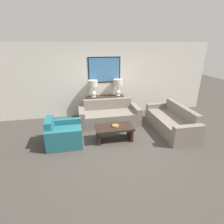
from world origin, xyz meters
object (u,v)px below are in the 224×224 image
armchair_near_back_wall (64,135)px  couch_by_back_wall (109,116)px  coffee_table (114,130)px  table_lamp_right (118,85)px  console_table (106,106)px  decorative_bowl (115,126)px  table_lamp_left (93,86)px  couch_by_side (171,122)px

armchair_near_back_wall → couch_by_back_wall: bearing=35.7°
couch_by_back_wall → coffee_table: 1.15m
armchair_near_back_wall → table_lamp_right: bearing=42.2°
coffee_table → armchair_near_back_wall: (-1.40, 0.10, -0.04)m
console_table → decorative_bowl: size_ratio=6.67×
console_table → table_lamp_right: table_lamp_right is taller
couch_by_back_wall → table_lamp_left: bearing=123.5°
table_lamp_right → armchair_near_back_wall: table_lamp_right is taller
couch_by_side → decorative_bowl: (-1.88, -0.26, 0.17)m
coffee_table → table_lamp_right: bearing=74.2°
table_lamp_right → coffee_table: table_lamp_right is taller
table_lamp_right → couch_by_side: (1.39, -1.57, -0.90)m
console_table → coffee_table: console_table is taller
decorative_bowl → table_lamp_right: bearing=75.1°
couch_by_side → table_lamp_right: bearing=131.6°
table_lamp_right → decorative_bowl: 2.03m
couch_by_back_wall → couch_by_side: 2.05m
table_lamp_right → couch_by_side: size_ratio=0.30×
couch_by_side → table_lamp_left: bearing=145.7°
console_table → armchair_near_back_wall: 2.28m
console_table → decorative_bowl: bearing=-91.0°
table_lamp_left → table_lamp_right: bearing=0.0°
console_table → coffee_table: size_ratio=1.26×
table_lamp_left → armchair_near_back_wall: size_ratio=0.66×
armchair_near_back_wall → table_lamp_left: bearing=59.9°
console_table → armchair_near_back_wall: (-1.47, -1.74, -0.12)m
couch_by_side → couch_by_back_wall: bearing=154.5°
table_lamp_right → decorative_bowl: table_lamp_right is taller
decorative_bowl → table_lamp_left: bearing=103.1°
couch_by_back_wall → decorative_bowl: 1.15m
table_lamp_right → couch_by_back_wall: bearing=-123.5°
couch_by_back_wall → armchair_near_back_wall: couch_by_back_wall is taller
console_table → couch_by_side: bearing=-40.4°
console_table → table_lamp_right: 0.91m
coffee_table → armchair_near_back_wall: bearing=175.9°
table_lamp_left → coffee_table: 2.07m
coffee_table → decorative_bowl: bearing=18.1°
table_lamp_right → couch_by_back_wall: (-0.46, -0.69, -0.90)m
table_lamp_right → armchair_near_back_wall: size_ratio=0.66×
table_lamp_right → armchair_near_back_wall: bearing=-137.8°
table_lamp_right → table_lamp_left: bearing=180.0°
couch_by_side → armchair_near_back_wall: couch_by_side is taller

